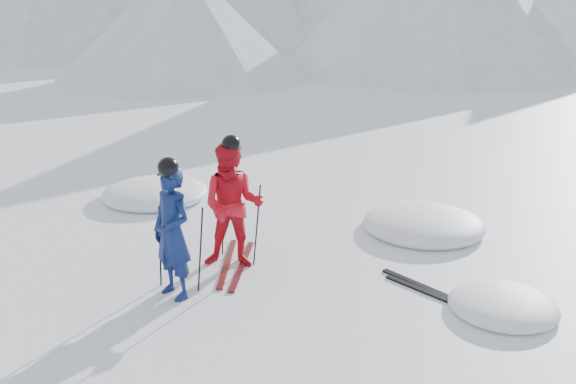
% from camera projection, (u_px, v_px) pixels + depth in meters
% --- Properties ---
extents(ground, '(160.00, 160.00, 0.00)m').
position_uv_depth(ground, '(398.00, 300.00, 7.83)').
color(ground, white).
rests_on(ground, ground).
extents(skier_blue, '(0.75, 0.62, 1.75)m').
position_uv_depth(skier_blue, '(172.00, 233.00, 7.68)').
color(skier_blue, navy).
rests_on(skier_blue, ground).
extents(skier_red, '(1.06, 0.93, 1.82)m').
position_uv_depth(skier_red, '(233.00, 206.00, 8.56)').
color(skier_red, red).
rests_on(skier_red, ground).
extents(pole_blue_left, '(0.12, 0.08, 1.16)m').
position_uv_depth(pole_blue_left, '(160.00, 246.00, 8.01)').
color(pole_blue_left, black).
rests_on(pole_blue_left, ground).
extents(pole_blue_right, '(0.12, 0.07, 1.16)m').
position_uv_depth(pole_blue_right, '(200.00, 250.00, 7.90)').
color(pole_blue_right, black).
rests_on(pole_blue_right, ground).
extents(pole_red_left, '(0.12, 0.10, 1.21)m').
position_uv_depth(pole_red_left, '(223.00, 218.00, 8.98)').
color(pole_red_left, black).
rests_on(pole_red_left, ground).
extents(pole_red_right, '(0.12, 0.09, 1.21)m').
position_uv_depth(pole_red_right, '(257.00, 225.00, 8.68)').
color(pole_red_right, black).
rests_on(pole_red_right, ground).
extents(ski_worn_left, '(0.68, 1.63, 0.03)m').
position_uv_depth(ski_worn_left, '(227.00, 263.00, 8.88)').
color(ski_worn_left, black).
rests_on(ski_worn_left, ground).
extents(ski_worn_right, '(0.57, 1.66, 0.03)m').
position_uv_depth(ski_worn_right, '(242.00, 265.00, 8.79)').
color(ski_worn_right, black).
rests_on(ski_worn_right, ground).
extents(ski_loose_a, '(1.55, 0.86, 0.03)m').
position_uv_depth(ski_loose_a, '(434.00, 291.00, 8.02)').
color(ski_loose_a, black).
rests_on(ski_loose_a, ground).
extents(ski_loose_b, '(1.57, 0.81, 0.03)m').
position_uv_depth(ski_loose_b, '(440.00, 297.00, 7.86)').
color(ski_loose_b, black).
rests_on(ski_loose_b, ground).
extents(snow_lumps, '(8.21, 4.09, 0.45)m').
position_uv_depth(snow_lumps, '(299.00, 221.00, 10.57)').
color(snow_lumps, white).
rests_on(snow_lumps, ground).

